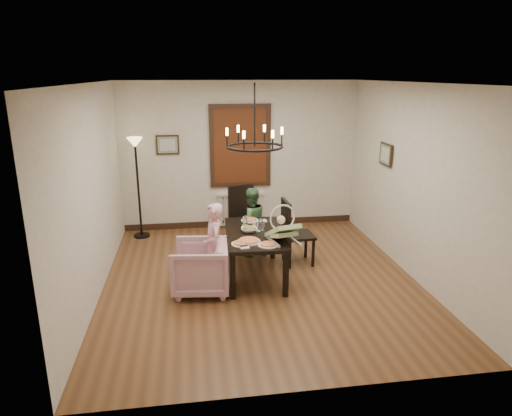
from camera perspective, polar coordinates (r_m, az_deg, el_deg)
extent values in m
cube|color=brown|center=(6.81, 0.53, -8.89)|extent=(4.50, 5.00, 0.01)
cube|color=white|center=(6.15, 0.61, 15.38)|extent=(4.50, 5.00, 0.01)
cube|color=silver|center=(8.76, -1.99, 6.51)|extent=(4.50, 0.01, 2.80)
cube|color=silver|center=(6.40, -19.77, 1.76)|extent=(0.01, 5.00, 2.80)
cube|color=silver|center=(7.04, 19.00, 3.12)|extent=(0.01, 5.00, 2.80)
cube|color=black|center=(6.65, -0.16, -3.28)|extent=(0.91, 1.52, 0.05)
cube|color=black|center=(6.14, -2.92, -8.58)|extent=(0.07, 0.07, 0.64)
cube|color=black|center=(7.39, -3.40, -4.11)|extent=(0.07, 0.07, 0.64)
cube|color=black|center=(6.20, 3.74, -8.31)|extent=(0.07, 0.07, 0.64)
cube|color=black|center=(7.45, 2.10, -3.94)|extent=(0.07, 0.07, 0.64)
imported|color=#DAA7B2|center=(6.37, -6.91, -7.37)|extent=(0.87, 0.85, 0.71)
imported|color=#E8A4B2|center=(6.41, -5.29, -5.66)|extent=(0.28, 0.39, 1.02)
imported|color=#416D41|center=(7.52, -0.67, -2.46)|extent=(0.54, 0.47, 0.95)
imported|color=white|center=(6.66, -0.85, -2.70)|extent=(0.29, 0.29, 0.07)
cylinder|color=tan|center=(6.26, -0.88, -4.14)|extent=(0.32, 0.32, 0.04)
cylinder|color=silver|center=(6.70, 0.84, -2.33)|extent=(0.06, 0.06, 0.13)
cube|color=#602A13|center=(8.69, -1.98, 7.76)|extent=(1.00, 0.03, 1.40)
cube|color=black|center=(8.65, -10.99, 7.77)|extent=(0.42, 0.03, 0.36)
cube|color=black|center=(7.77, 15.92, 6.47)|extent=(0.03, 0.42, 0.36)
torus|color=black|center=(6.34, -0.17, 7.69)|extent=(0.80, 0.80, 0.04)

